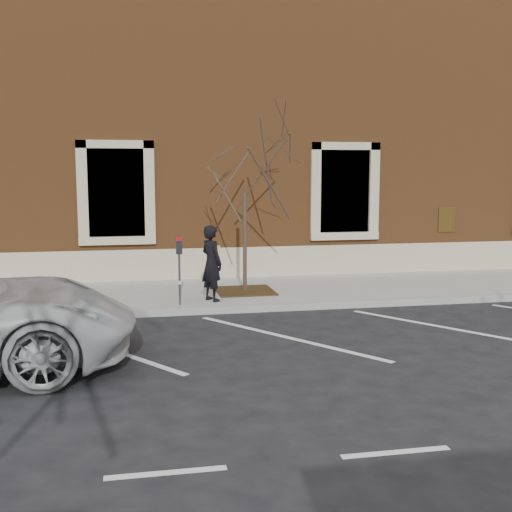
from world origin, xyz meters
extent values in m
plane|color=#28282B|center=(0.00, 0.00, 0.00)|extent=(120.00, 120.00, 0.00)
cube|color=#BCB9B0|center=(0.00, 1.75, 0.07)|extent=(40.00, 3.50, 0.15)
cube|color=#9E9E99|center=(0.00, -0.05, 0.07)|extent=(40.00, 0.12, 0.15)
cube|color=brown|center=(0.00, 7.75, 4.00)|extent=(40.00, 8.50, 8.00)
cube|color=#BBAF8F|center=(0.00, 3.53, 0.55)|extent=(40.00, 0.06, 0.80)
cube|color=black|center=(-3.00, 3.65, 2.40)|extent=(1.40, 0.30, 2.20)
cube|color=#BBAF8F|center=(-3.00, 3.48, 1.20)|extent=(1.90, 0.20, 0.20)
cube|color=black|center=(3.00, 3.65, 2.40)|extent=(1.40, 0.30, 2.20)
cube|color=#BBAF8F|center=(3.00, 3.48, 1.20)|extent=(1.90, 0.20, 0.20)
imported|color=black|center=(-0.98, 0.58, 0.97)|extent=(0.63, 0.72, 1.65)
cylinder|color=#595B60|center=(-1.70, 0.25, 0.69)|extent=(0.05, 0.05, 1.08)
cube|color=black|center=(-1.70, 0.25, 1.37)|extent=(0.13, 0.10, 0.28)
cube|color=#B00B18|center=(-1.70, 0.25, 1.54)|extent=(0.12, 0.09, 0.06)
cube|color=white|center=(-1.70, 0.20, 0.64)|extent=(0.05, 0.00, 0.08)
cube|color=#3B2913|center=(-0.09, 1.48, 0.17)|extent=(1.31, 1.31, 0.03)
cylinder|color=#47372B|center=(-0.09, 1.48, 1.30)|extent=(0.09, 0.09, 2.31)
camera|label=1|loc=(-2.69, -13.01, 2.95)|focal=45.00mm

